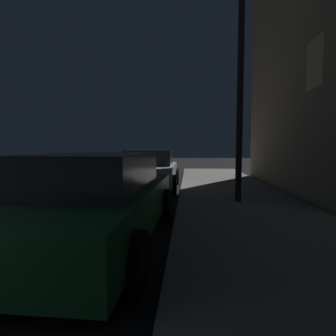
{
  "coord_description": "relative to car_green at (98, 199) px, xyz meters",
  "views": [
    {
      "loc": [
        4.26,
        0.25,
        1.52
      ],
      "look_at": [
        4.05,
        3.03,
        1.31
      ],
      "focal_mm": 29.0,
      "sensor_mm": 36.0,
      "label": 1
    }
  ],
  "objects": [
    {
      "name": "street_lamp",
      "position": [
        2.69,
        2.91,
        3.34
      ],
      "size": [
        0.44,
        0.44,
        5.97
      ],
      "color": "black",
      "rests_on": "sidewalk"
    },
    {
      "name": "car_green",
      "position": [
        0.0,
        0.0,
        0.0
      ],
      "size": [
        2.1,
        4.61,
        1.43
      ],
      "color": "#19592D",
      "rests_on": "ground"
    },
    {
      "name": "car_silver",
      "position": [
        0.0,
        5.77,
        -0.01
      ],
      "size": [
        2.08,
        4.07,
        1.43
      ],
      "color": "#B7B7BF",
      "rests_on": "ground"
    }
  ]
}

